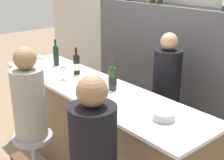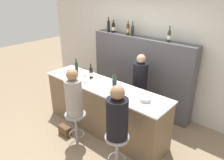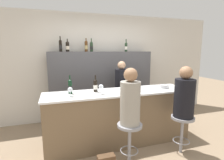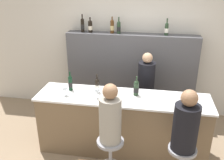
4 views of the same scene
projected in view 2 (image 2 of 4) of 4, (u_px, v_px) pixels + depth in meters
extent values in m
plane|color=#8C755B|center=(93.00, 136.00, 4.26)|extent=(16.00, 16.00, 0.00)
cube|color=beige|center=(146.00, 52.00, 4.97)|extent=(6.40, 0.05, 2.60)
cube|color=brown|center=(104.00, 108.00, 4.29)|extent=(2.64, 0.63, 0.95)
cube|color=white|center=(103.00, 86.00, 4.10)|extent=(2.68, 0.67, 0.03)
cube|color=#4C4C51|center=(140.00, 74.00, 4.99)|extent=(2.51, 0.28, 1.69)
cylinder|color=black|center=(77.00, 68.00, 4.63)|extent=(0.06, 0.06, 0.21)
cylinder|color=black|center=(77.00, 69.00, 4.63)|extent=(0.07, 0.07, 0.08)
sphere|color=black|center=(76.00, 63.00, 4.59)|extent=(0.06, 0.06, 0.06)
cylinder|color=black|center=(76.00, 61.00, 4.56)|extent=(0.02, 0.02, 0.09)
cylinder|color=black|center=(91.00, 74.00, 4.37)|extent=(0.07, 0.07, 0.19)
cylinder|color=white|center=(91.00, 74.00, 4.37)|extent=(0.07, 0.07, 0.08)
sphere|color=black|center=(91.00, 69.00, 4.33)|extent=(0.07, 0.07, 0.07)
cylinder|color=black|center=(91.00, 66.00, 4.30)|extent=(0.02, 0.02, 0.09)
cylinder|color=#233823|center=(114.00, 82.00, 4.00)|extent=(0.08, 0.08, 0.20)
cylinder|color=black|center=(114.00, 82.00, 4.00)|extent=(0.08, 0.08, 0.08)
sphere|color=#233823|center=(114.00, 76.00, 3.96)|extent=(0.08, 0.08, 0.08)
cylinder|color=#233823|center=(115.00, 73.00, 3.93)|extent=(0.02, 0.02, 0.09)
cylinder|color=black|center=(109.00, 27.00, 5.18)|extent=(0.07, 0.07, 0.23)
cylinder|color=black|center=(109.00, 27.00, 5.19)|extent=(0.07, 0.07, 0.09)
sphere|color=black|center=(109.00, 22.00, 5.14)|extent=(0.07, 0.07, 0.07)
cylinder|color=black|center=(109.00, 19.00, 5.11)|extent=(0.02, 0.02, 0.10)
cylinder|color=black|center=(113.00, 28.00, 5.10)|extent=(0.08, 0.08, 0.19)
cylinder|color=beige|center=(113.00, 29.00, 5.10)|extent=(0.08, 0.08, 0.08)
sphere|color=black|center=(113.00, 24.00, 5.06)|extent=(0.08, 0.08, 0.08)
cylinder|color=black|center=(113.00, 22.00, 5.04)|extent=(0.02, 0.02, 0.08)
cylinder|color=#4C2D14|center=(128.00, 30.00, 4.84)|extent=(0.07, 0.07, 0.22)
cylinder|color=tan|center=(128.00, 30.00, 4.84)|extent=(0.07, 0.07, 0.09)
sphere|color=#4C2D14|center=(128.00, 25.00, 4.80)|extent=(0.07, 0.07, 0.07)
cylinder|color=#4C2D14|center=(128.00, 22.00, 4.78)|extent=(0.02, 0.02, 0.07)
cylinder|color=#233823|center=(132.00, 31.00, 4.77)|extent=(0.07, 0.07, 0.19)
cylinder|color=black|center=(132.00, 32.00, 4.77)|extent=(0.07, 0.07, 0.08)
sphere|color=#233823|center=(133.00, 27.00, 4.73)|extent=(0.07, 0.07, 0.07)
cylinder|color=#233823|center=(133.00, 24.00, 4.71)|extent=(0.02, 0.02, 0.10)
cylinder|color=#233823|center=(169.00, 37.00, 4.24)|extent=(0.07, 0.07, 0.19)
cylinder|color=white|center=(169.00, 37.00, 4.25)|extent=(0.07, 0.07, 0.08)
sphere|color=#233823|center=(169.00, 32.00, 4.20)|extent=(0.07, 0.07, 0.07)
cylinder|color=#233823|center=(170.00, 29.00, 4.18)|extent=(0.02, 0.02, 0.10)
cylinder|color=silver|center=(69.00, 75.00, 4.54)|extent=(0.08, 0.08, 0.00)
cylinder|color=silver|center=(69.00, 73.00, 4.52)|extent=(0.01, 0.01, 0.08)
sphere|color=silver|center=(68.00, 70.00, 4.49)|extent=(0.08, 0.08, 0.08)
cylinder|color=silver|center=(85.00, 82.00, 4.23)|extent=(0.06, 0.06, 0.00)
cylinder|color=silver|center=(85.00, 79.00, 4.22)|extent=(0.01, 0.01, 0.09)
sphere|color=silver|center=(85.00, 76.00, 4.18)|extent=(0.08, 0.08, 0.08)
cylinder|color=#B7B7BC|center=(145.00, 99.00, 3.51)|extent=(0.18, 0.18, 0.06)
cylinder|color=gray|center=(76.00, 130.00, 3.96)|extent=(0.05, 0.05, 0.60)
torus|color=gray|center=(77.00, 134.00, 3.99)|extent=(0.28, 0.28, 0.02)
cylinder|color=gray|center=(75.00, 115.00, 3.83)|extent=(0.37, 0.37, 0.04)
cylinder|color=gray|center=(74.00, 98.00, 3.69)|extent=(0.29, 0.29, 0.64)
sphere|color=#936B4C|center=(72.00, 75.00, 3.53)|extent=(0.20, 0.20, 0.20)
cylinder|color=gray|center=(117.00, 154.00, 3.38)|extent=(0.05, 0.05, 0.60)
torus|color=gray|center=(117.00, 158.00, 3.42)|extent=(0.28, 0.28, 0.02)
cylinder|color=gray|center=(117.00, 137.00, 3.26)|extent=(0.37, 0.37, 0.04)
cylinder|color=black|center=(117.00, 118.00, 3.12)|extent=(0.32, 0.32, 0.63)
sphere|color=#936B4C|center=(117.00, 92.00, 2.96)|extent=(0.21, 0.21, 0.21)
cylinder|color=black|center=(139.00, 93.00, 4.54)|extent=(0.30, 0.30, 1.30)
sphere|color=tan|center=(141.00, 59.00, 4.25)|extent=(0.18, 0.18, 0.18)
cube|color=#513823|center=(65.00, 131.00, 4.26)|extent=(0.26, 0.12, 0.20)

